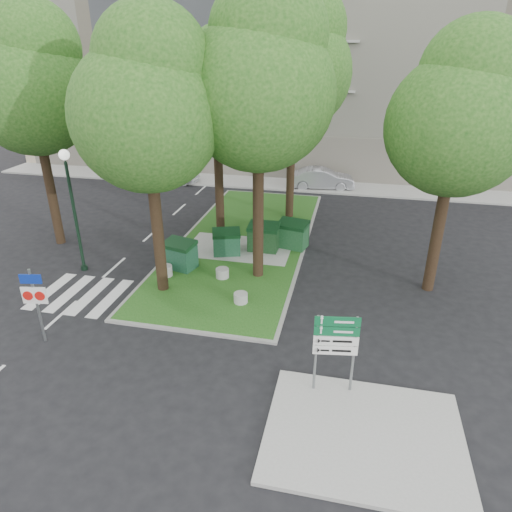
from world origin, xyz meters
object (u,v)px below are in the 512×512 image
(tree_median_near_left, at_px, (148,102))
(dumpster_b, at_px, (227,242))
(tree_median_far, at_px, (296,61))
(litter_bin, at_px, (292,237))
(traffic_sign_pole, at_px, (35,296))
(car_white, at_px, (172,173))
(dumpster_c, at_px, (264,237))
(car_silver, at_px, (322,179))
(dumpster_a, at_px, (180,255))
(bollard_left, at_px, (165,271))
(directional_sign, at_px, (336,342))
(dumpster_d, at_px, (293,234))
(tree_median_mid, at_px, (218,94))
(tree_median_near_right, at_px, (261,78))
(tree_street_right, at_px, (462,112))
(bollard_mid, at_px, (222,273))
(bollard_right, at_px, (241,298))
(street_lamp, at_px, (72,197))
(tree_street_left, at_px, (32,80))

(tree_median_near_left, bearing_deg, dumpster_b, 67.85)
(tree_median_far, height_order, litter_bin, tree_median_far)
(traffic_sign_pole, relative_size, car_white, 0.69)
(dumpster_c, distance_m, car_silver, 11.20)
(dumpster_a, bearing_deg, bollard_left, -97.43)
(traffic_sign_pole, bearing_deg, car_white, 88.85)
(litter_bin, distance_m, directional_sign, 10.45)
(dumpster_a, distance_m, dumpster_d, 5.57)
(dumpster_c, xyz_separation_m, bollard_left, (-3.56, -3.54, -0.42))
(tree_median_mid, height_order, dumpster_b, tree_median_mid)
(tree_median_near_right, height_order, tree_street_right, tree_median_near_right)
(dumpster_d, distance_m, directional_sign, 10.12)
(dumpster_c, bearing_deg, dumpster_a, -139.75)
(tree_median_near_left, relative_size, car_silver, 2.43)
(tree_median_far, distance_m, traffic_sign_pole, 16.41)
(dumpster_b, height_order, car_silver, car_silver)
(tree_street_right, relative_size, dumpster_a, 6.40)
(bollard_left, xyz_separation_m, litter_bin, (4.81, 4.48, 0.17))
(tree_median_near_left, distance_m, tree_median_far, 10.24)
(tree_median_far, bearing_deg, bollard_mid, -101.89)
(bollard_right, bearing_deg, car_silver, 84.09)
(tree_median_near_right, distance_m, street_lamp, 9.11)
(directional_sign, bearing_deg, dumpster_d, 95.94)
(bollard_mid, xyz_separation_m, directional_sign, (5.00, -5.93, 1.43))
(tree_median_near_left, xyz_separation_m, bollard_right, (3.25, -0.44, -7.01))
(dumpster_b, bearing_deg, tree_street_right, -25.32)
(tree_street_right, bearing_deg, tree_median_near_left, -166.61)
(dumpster_d, bearing_deg, car_white, 148.37)
(tree_street_left, bearing_deg, tree_median_near_left, -26.57)
(dumpster_d, height_order, directional_sign, directional_sign)
(tree_street_right, height_order, car_white, tree_street_right)
(traffic_sign_pole, height_order, car_white, traffic_sign_pole)
(car_silver, bearing_deg, dumpster_d, 169.91)
(litter_bin, bearing_deg, directional_sign, -75.35)
(tree_median_near_left, bearing_deg, tree_street_left, 153.43)
(bollard_right, distance_m, street_lamp, 8.23)
(dumpster_a, relative_size, bollard_left, 2.52)
(bollard_mid, distance_m, directional_sign, 7.89)
(tree_street_right, xyz_separation_m, directional_sign, (-3.51, -7.06, -5.23))
(tree_median_near_left, height_order, street_lamp, tree_median_near_left)
(bollard_left, xyz_separation_m, directional_sign, (7.43, -5.56, 1.41))
(bollard_left, relative_size, bollard_mid, 1.12)
(tree_street_left, relative_size, bollard_right, 20.63)
(tree_street_left, distance_m, dumpster_b, 11.00)
(tree_median_near_left, xyz_separation_m, bollard_left, (-0.44, 1.01, -6.97))
(directional_sign, bearing_deg, traffic_sign_pole, 168.57)
(tree_median_far, xyz_separation_m, car_white, (-9.43, 5.51, -7.65))
(dumpster_b, height_order, dumpster_d, dumpster_d)
(bollard_right, xyz_separation_m, street_lamp, (-7.52, 1.41, 3.04))
(tree_median_far, bearing_deg, dumpster_b, -110.71)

